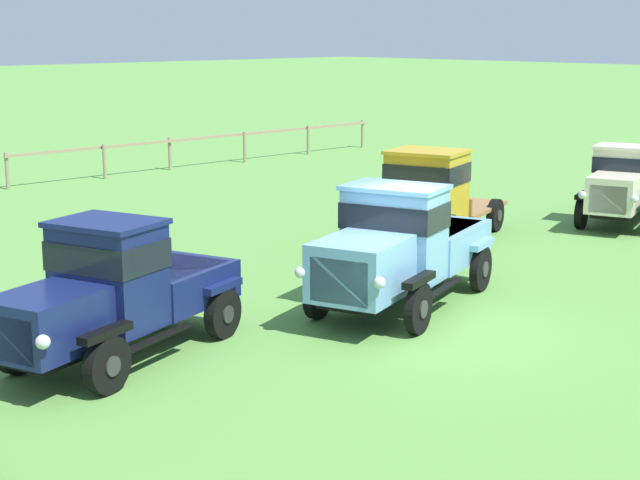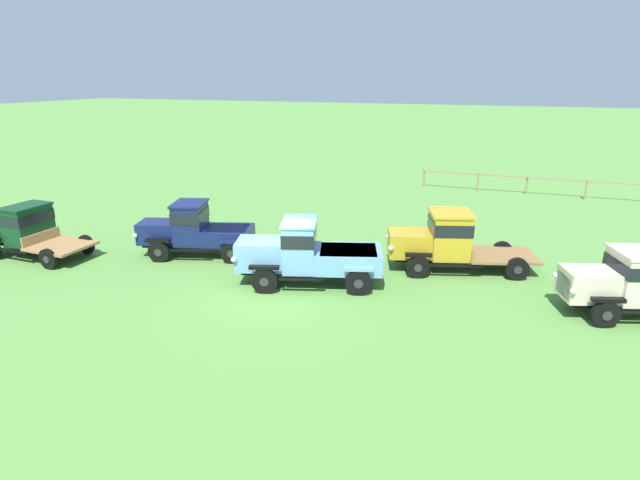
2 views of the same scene
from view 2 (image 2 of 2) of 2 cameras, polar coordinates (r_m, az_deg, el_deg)
ground_plane at (r=17.29m, az=-5.21°, el=-5.68°), size 240.00×240.00×0.00m
paddock_fence at (r=33.44m, az=25.76°, el=5.88°), size 16.57×0.43×1.19m
vintage_truck_foreground_near at (r=23.43m, az=-30.57°, el=1.10°), size 4.74×2.09×2.10m
vintage_truck_second_in_line at (r=20.74m, az=-14.13°, el=1.18°), size 4.85×2.97×2.22m
vintage_truck_midrow_center at (r=17.36m, az=-1.57°, el=-1.43°), size 5.36×3.28×2.30m
vintage_truck_far_side at (r=19.19m, az=14.06°, el=0.05°), size 5.74×3.35×2.26m
vintage_truck_back_of_row at (r=17.66m, az=31.51°, el=-4.18°), size 5.07×3.04×2.08m
oil_drum_beside_row at (r=23.08m, az=-2.85°, el=1.74°), size 0.59×0.59×0.87m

